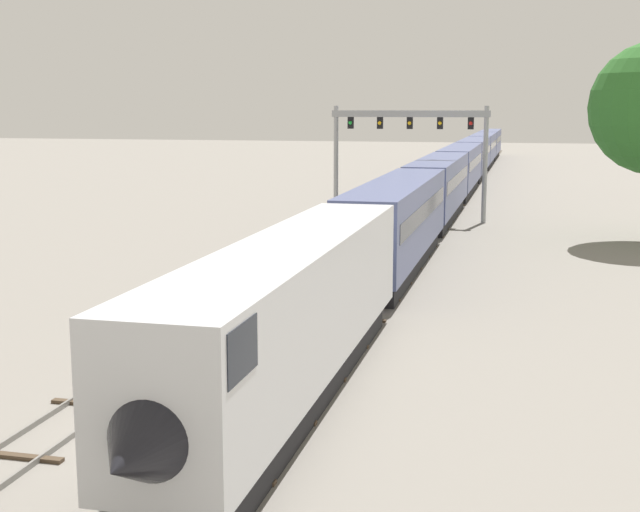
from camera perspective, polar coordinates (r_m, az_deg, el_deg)
ground_plane at (r=23.76m, az=-9.36°, el=-11.88°), size 400.00×400.00×0.00m
track_main at (r=81.04m, az=8.68°, el=3.51°), size 2.60×200.00×0.16m
track_near at (r=62.13m, az=2.01°, el=1.75°), size 2.60×160.00×0.16m
passenger_train at (r=89.56m, az=9.22°, el=5.72°), size 3.04×150.03×4.80m
signal_gantry at (r=67.34m, az=5.89°, el=7.76°), size 12.10×0.49×8.79m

